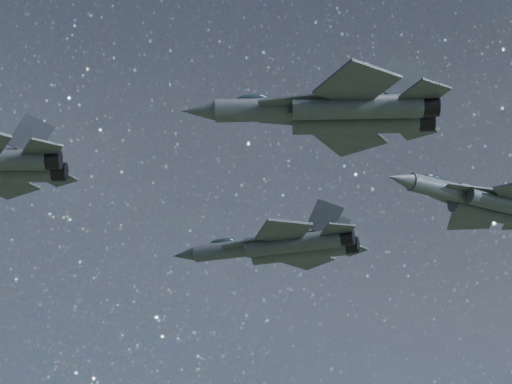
{
  "coord_description": "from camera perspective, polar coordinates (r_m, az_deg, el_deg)",
  "views": [
    {
      "loc": [
        -3.42,
        -58.15,
        121.25
      ],
      "look_at": [
        -0.72,
        4.32,
        150.35
      ],
      "focal_mm": 60.0,
      "sensor_mm": 36.0,
      "label": 1
    }
  ],
  "objects": [
    {
      "name": "jet_left",
      "position": [
        83.72,
        1.67,
        -3.63
      ],
      "size": [
        19.73,
        13.15,
        5.01
      ],
      "rotation": [
        0.0,
        0.0,
        -0.35
      ],
      "color": "#2E343A"
    },
    {
      "name": "jet_right",
      "position": [
        52.38,
        5.28,
        5.36
      ],
      "size": [
        16.24,
        11.44,
        4.11
      ],
      "rotation": [
        0.0,
        0.0,
        -0.08
      ],
      "color": "#2E343A"
    },
    {
      "name": "jet_slot",
      "position": [
        74.68,
        15.1,
        -0.66
      ],
      "size": [
        17.0,
        11.14,
        4.38
      ],
      "rotation": [
        0.0,
        0.0,
        0.43
      ],
      "color": "#2E343A"
    }
  ]
}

